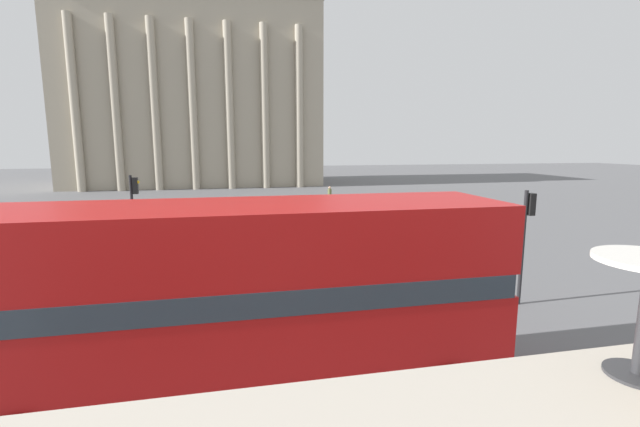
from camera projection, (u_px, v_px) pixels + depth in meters
name	position (u px, v px, depth m)	size (l,w,h in m)	color
double_decker_bus	(248.00, 295.00, 8.30)	(10.04, 2.74, 4.02)	black
plaza_building_left	(197.00, 96.00, 54.91)	(30.92, 15.44, 22.49)	#A39984
traffic_light_near	(526.00, 230.00, 13.56)	(0.42, 0.24, 3.72)	black
traffic_light_mid	(134.00, 206.00, 18.28)	(0.42, 0.24, 3.85)	black
pedestrian_blue	(433.00, 235.00, 19.95)	(0.32, 0.32, 1.63)	#282B33
pedestrian_olive	(330.00, 195.00, 35.98)	(0.32, 0.32, 1.65)	#282B33
pedestrian_white	(318.00, 228.00, 21.78)	(0.32, 0.32, 1.59)	#282B33
pedestrian_black	(467.00, 229.00, 21.00)	(0.32, 0.32, 1.79)	#282B33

